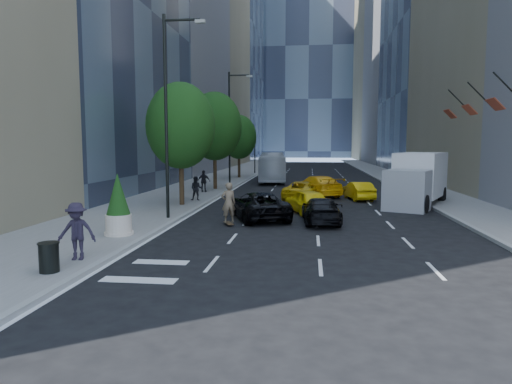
# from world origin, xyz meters

# --- Properties ---
(ground) EXTENTS (160.00, 160.00, 0.00)m
(ground) POSITION_xyz_m (0.00, 0.00, 0.00)
(ground) COLOR black
(ground) RESTS_ON ground
(sidewalk_left) EXTENTS (6.00, 120.00, 0.15)m
(sidewalk_left) POSITION_xyz_m (-9.00, 30.00, 0.07)
(sidewalk_left) COLOR slate
(sidewalk_left) RESTS_ON ground
(sidewalk_right) EXTENTS (4.00, 120.00, 0.15)m
(sidewalk_right) POSITION_xyz_m (10.00, 30.00, 0.07)
(sidewalk_right) COLOR slate
(sidewalk_right) RESTS_ON ground
(tower_left_mid) EXTENTS (20.00, 24.00, 45.00)m
(tower_left_mid) POSITION_xyz_m (-22.00, 42.00, 22.50)
(tower_left_mid) COLOR slate
(tower_left_mid) RESTS_ON ground
(tower_left_end) EXTENTS (20.00, 28.00, 60.00)m
(tower_left_end) POSITION_xyz_m (-22.00, 92.00, 30.00)
(tower_left_end) COLOR #292F40
(tower_left_end) RESTS_ON ground
(tower_right_far) EXTENTS (20.00, 24.00, 50.00)m
(tower_right_far) POSITION_xyz_m (22.00, 98.00, 25.00)
(tower_right_far) COLOR #766E52
(tower_right_far) RESTS_ON ground
(tower_distant) EXTENTS (40.00, 20.00, 90.00)m
(tower_distant) POSITION_xyz_m (0.00, 120.00, 45.00)
(tower_distant) COLOR #292F40
(tower_distant) RESTS_ON ground
(lamp_near) EXTENTS (2.13, 0.22, 10.00)m
(lamp_near) POSITION_xyz_m (-6.32, 4.00, 5.81)
(lamp_near) COLOR black
(lamp_near) RESTS_ON sidewalk_left
(lamp_far) EXTENTS (2.13, 0.22, 10.00)m
(lamp_far) POSITION_xyz_m (-6.32, 22.00, 5.81)
(lamp_far) COLOR black
(lamp_far) RESTS_ON sidewalk_left
(tree_near) EXTENTS (4.20, 4.20, 7.46)m
(tree_near) POSITION_xyz_m (-7.20, 9.00, 4.97)
(tree_near) COLOR #322113
(tree_near) RESTS_ON sidewalk_left
(tree_mid) EXTENTS (4.50, 4.50, 7.99)m
(tree_mid) POSITION_xyz_m (-7.20, 19.00, 5.32)
(tree_mid) COLOR #322113
(tree_mid) RESTS_ON sidewalk_left
(tree_far) EXTENTS (3.90, 3.90, 6.92)m
(tree_far) POSITION_xyz_m (-7.20, 32.00, 4.62)
(tree_far) COLOR #322113
(tree_far) RESTS_ON sidewalk_left
(traffic_signal) EXTENTS (2.48, 0.53, 5.20)m
(traffic_signal) POSITION_xyz_m (-6.40, 40.00, 4.23)
(traffic_signal) COLOR black
(traffic_signal) RESTS_ON sidewalk_left
(facade_flags) EXTENTS (1.85, 13.30, 2.05)m
(facade_flags) POSITION_xyz_m (10.64, 10.00, 6.18)
(facade_flags) COLOR black
(facade_flags) RESTS_ON ground
(skateboarder) EXTENTS (0.83, 0.71, 1.93)m
(skateboarder) POSITION_xyz_m (-3.20, 3.00, 0.96)
(skateboarder) COLOR brown
(skateboarder) RESTS_ON ground
(black_sedan_lincoln) EXTENTS (4.03, 5.59, 1.41)m
(black_sedan_lincoln) POSITION_xyz_m (-2.00, 5.00, 0.71)
(black_sedan_lincoln) COLOR black
(black_sedan_lincoln) RESTS_ON ground
(black_sedan_mercedes) EXTENTS (2.04, 4.44, 1.26)m
(black_sedan_mercedes) POSITION_xyz_m (1.20, 4.21, 0.63)
(black_sedan_mercedes) COLOR black
(black_sedan_mercedes) RESTS_ON ground
(taxi_a) EXTENTS (2.97, 4.30, 1.36)m
(taxi_a) POSITION_xyz_m (0.50, 7.37, 0.68)
(taxi_a) COLOR yellow
(taxi_a) RESTS_ON ground
(taxi_b) EXTENTS (2.05, 3.99, 1.25)m
(taxi_b) POSITION_xyz_m (4.03, 14.00, 0.63)
(taxi_b) COLOR yellow
(taxi_b) RESTS_ON ground
(taxi_c) EXTENTS (2.93, 4.90, 1.28)m
(taxi_c) POSITION_xyz_m (0.13, 13.78, 0.64)
(taxi_c) COLOR #CEA20A
(taxi_c) RESTS_ON ground
(taxi_d) EXTENTS (4.12, 5.68, 1.53)m
(taxi_d) POSITION_xyz_m (1.20, 15.90, 0.76)
(taxi_d) COLOR #FFB80D
(taxi_d) RESTS_ON ground
(city_bus) EXTENTS (3.35, 10.95, 3.00)m
(city_bus) POSITION_xyz_m (-3.20, 28.49, 1.50)
(city_bus) COLOR silver
(city_bus) RESTS_ON ground
(box_truck) EXTENTS (5.16, 7.31, 3.31)m
(box_truck) POSITION_xyz_m (7.33, 11.28, 1.68)
(box_truck) COLOR silver
(box_truck) RESTS_ON ground
(pedestrian_a) EXTENTS (0.82, 0.66, 1.59)m
(pedestrian_a) POSITION_xyz_m (-6.80, 11.06, 0.94)
(pedestrian_a) COLOR black
(pedestrian_a) RESTS_ON sidewalk_left
(pedestrian_b) EXTENTS (1.00, 0.42, 1.69)m
(pedestrian_b) POSITION_xyz_m (-7.53, 16.35, 1.00)
(pedestrian_b) COLOR black
(pedestrian_b) RESTS_ON sidewalk_left
(pedestrian_c) EXTENTS (1.30, 0.87, 1.86)m
(pedestrian_c) POSITION_xyz_m (-6.80, -4.55, 1.08)
(pedestrian_c) COLOR #241D2C
(pedestrian_c) RESTS_ON sidewalk_left
(trash_can) EXTENTS (0.56, 0.56, 0.84)m
(trash_can) POSITION_xyz_m (-6.90, -6.00, 0.57)
(trash_can) COLOR black
(trash_can) RESTS_ON sidewalk_left
(planter_shrub) EXTENTS (1.06, 1.06, 2.55)m
(planter_shrub) POSITION_xyz_m (-7.17, -0.47, 1.36)
(planter_shrub) COLOR beige
(planter_shrub) RESTS_ON sidewalk_left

